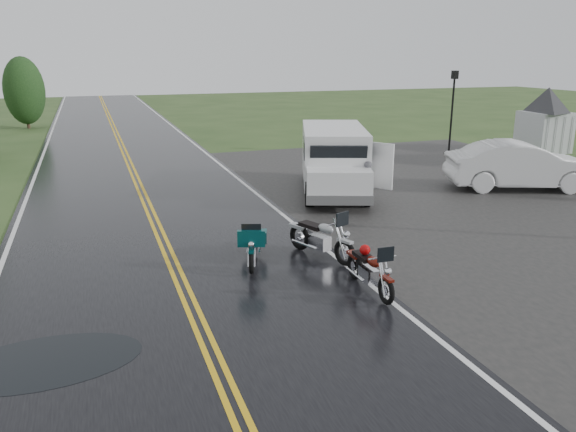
% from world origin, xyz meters
% --- Properties ---
extents(ground, '(120.00, 120.00, 0.00)m').
position_xyz_m(ground, '(0.00, 0.00, 0.00)').
color(ground, '#2D471E').
rests_on(ground, ground).
extents(road, '(8.00, 100.00, 0.04)m').
position_xyz_m(road, '(0.00, 10.00, 0.02)').
color(road, black).
rests_on(road, ground).
extents(parking_pad, '(14.00, 24.00, 0.03)m').
position_xyz_m(parking_pad, '(11.00, 5.00, 0.01)').
color(parking_pad, black).
rests_on(parking_pad, ground).
extents(visitor_center, '(16.00, 10.00, 4.80)m').
position_xyz_m(visitor_center, '(20.00, 12.00, 2.40)').
color(visitor_center, '#A8AAAD').
rests_on(visitor_center, ground).
extents(motorcycle_red, '(0.71, 1.93, 1.14)m').
position_xyz_m(motorcycle_red, '(3.62, -1.44, 0.57)').
color(motorcycle_red, '#511109').
rests_on(motorcycle_red, ground).
extents(motorcycle_teal, '(1.28, 2.05, 1.14)m').
position_xyz_m(motorcycle_teal, '(1.58, 0.99, 0.57)').
color(motorcycle_teal, '#053B3D').
rests_on(motorcycle_teal, ground).
extents(motorcycle_silver, '(1.50, 2.25, 1.25)m').
position_xyz_m(motorcycle_silver, '(3.73, 0.72, 0.63)').
color(motorcycle_silver, '#989B9F').
rests_on(motorcycle_silver, ground).
extents(van_white, '(4.15, 6.37, 2.34)m').
position_xyz_m(van_white, '(4.96, 6.01, 1.17)').
color(van_white, silver).
rests_on(van_white, ground).
extents(person_at_van, '(0.61, 0.47, 1.49)m').
position_xyz_m(person_at_van, '(6.66, 5.37, 0.74)').
color(person_at_van, '#54545A').
rests_on(person_at_van, ground).
extents(sedan_white, '(5.51, 3.55, 1.72)m').
position_xyz_m(sedan_white, '(13.10, 5.75, 0.86)').
color(sedan_white, silver).
rests_on(sedan_white, ground).
extents(lamp_post_far_right, '(0.35, 0.35, 4.07)m').
position_xyz_m(lamp_post_far_right, '(15.03, 12.82, 2.03)').
color(lamp_post_far_right, black).
rests_on(lamp_post_far_right, ground).
extents(tree_left_far, '(2.58, 2.58, 3.97)m').
position_xyz_m(tree_left_far, '(-5.33, 30.75, 1.98)').
color(tree_left_far, '#1E3D19').
rests_on(tree_left_far, ground).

